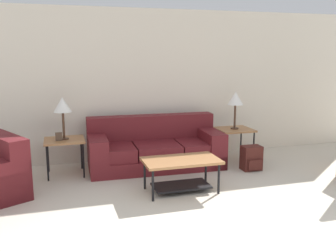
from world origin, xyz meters
TOP-DOWN VIEW (x-y plane):
  - wall_back at (0.00, 4.07)m, footprint 9.04×0.06m
  - couch at (-0.09, 3.46)m, footprint 2.18×0.99m
  - coffee_table at (-0.04, 2.25)m, footprint 1.03×0.57m
  - side_table_left at (-1.52, 3.44)m, footprint 0.60×0.54m
  - side_table_right at (1.34, 3.44)m, footprint 0.60×0.54m
  - table_lamp_left at (-1.52, 3.44)m, footprint 0.27×0.27m
  - table_lamp_right at (1.34, 3.44)m, footprint 0.27×0.27m
  - backpack at (1.35, 2.84)m, footprint 0.31×0.29m
  - picture_frame at (-1.60, 3.36)m, footprint 0.10×0.04m

SIDE VIEW (x-z plane):
  - backpack at x=1.35m, z-range 0.00..0.39m
  - couch at x=-0.09m, z-range -0.12..0.70m
  - coffee_table at x=-0.04m, z-range 0.11..0.56m
  - side_table_left at x=-1.52m, z-range 0.23..0.79m
  - side_table_right at x=1.34m, z-range 0.23..0.79m
  - picture_frame at x=-1.60m, z-range 0.56..0.69m
  - table_lamp_left at x=-1.52m, z-range 0.75..1.39m
  - table_lamp_right at x=1.34m, z-range 0.75..1.39m
  - wall_back at x=0.00m, z-range 0.00..2.60m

